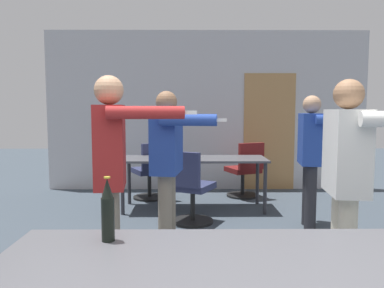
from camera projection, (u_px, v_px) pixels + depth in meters
The scene contains 12 objects.
back_wall at pixel (209, 112), 6.62m from camera, with size 5.62×0.12×2.79m.
conference_table_near at pixel (227, 266), 1.81m from camera, with size 2.18×0.72×0.74m.
conference_table_far at pixel (194, 163), 5.31m from camera, with size 2.05×0.69×0.74m.
person_far_watching at pixel (168, 155), 3.80m from camera, with size 0.73×0.75×1.61m.
person_left_plaid at pixel (112, 161), 2.91m from camera, with size 0.80×0.57×1.69m.
person_right_polo at pixel (348, 169), 2.78m from camera, with size 0.75×0.71×1.65m.
person_center_tall at pixel (312, 149), 4.46m from camera, with size 0.73×0.73×1.59m.
office_chair_side_rolled at pixel (245, 172), 6.05m from camera, with size 0.61×0.65×0.90m.
office_chair_mid_tucked at pixel (190, 190), 4.63m from camera, with size 0.64×0.67×0.92m.
office_chair_near_pushed at pixel (151, 173), 5.92m from camera, with size 0.64×0.67×0.91m.
beer_bottle at pixel (108, 211), 1.95m from camera, with size 0.07×0.07×0.34m.
drink_cup at pixel (178, 154), 5.43m from camera, with size 0.08×0.08×0.09m.
Camera 1 is at (-0.32, -1.50, 1.43)m, focal length 35.00 mm.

